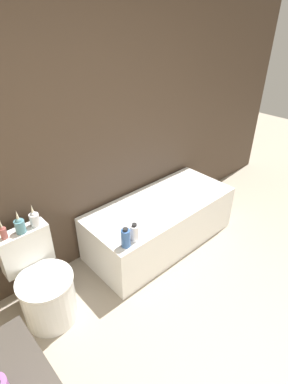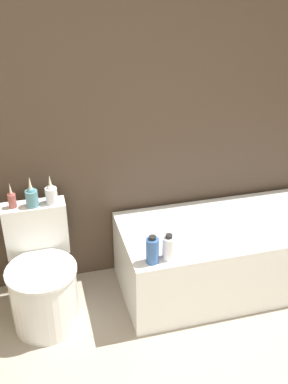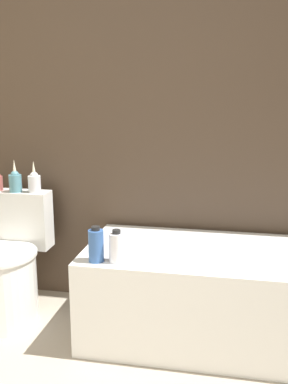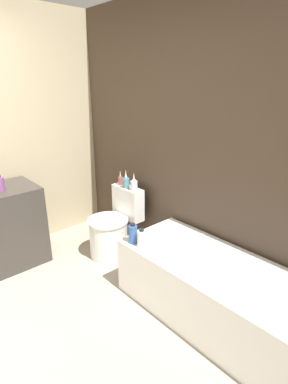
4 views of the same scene
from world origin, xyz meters
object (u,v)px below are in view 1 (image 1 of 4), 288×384
Objects in this scene: bathtub at (160,222)px; vase_bronze at (34,218)px; vase_silver at (20,225)px; vase_gold at (3,232)px; shampoo_bottle_tall at (126,238)px; toilet at (44,287)px; shampoo_bottle_short at (134,233)px.

vase_bronze reaches higher than bathtub.
vase_gold is at bearing 172.20° from vase_silver.
vase_silver is at bearing -174.45° from vase_bronze.
vase_silver is at bearing 145.03° from shampoo_bottle_tall.
vase_silver is 0.82m from shampoo_bottle_tall.
toilet is 3.64× the size of vase_silver.
vase_silver reaches higher than bathtub.
shampoo_bottle_tall is (0.65, -0.46, -0.21)m from vase_silver.
shampoo_bottle_tall is at bearing -31.46° from vase_gold.
vase_gold is (-0.12, 0.22, 0.50)m from toilet.
shampoo_bottle_short is (-0.58, -0.26, 0.33)m from bathtub.
toilet is 0.55m from vase_silver.
vase_silver is (0.12, -0.02, 0.01)m from vase_gold.
vase_silver reaches higher than vase_gold.
shampoo_bottle_tall reaches higher than bathtub.
vase_gold is 0.85× the size of vase_silver.
vase_bronze reaches higher than shampoo_bottle_short.
vase_gold is at bearing 152.15° from shampoo_bottle_short.
shampoo_bottle_short is (0.75, -0.24, 0.30)m from toilet.
vase_bronze is at bearing 138.67° from shampoo_bottle_tall.
shampoo_bottle_short is at bearing -155.83° from bathtub.
vase_bronze is at bearing 60.53° from toilet.
shampoo_bottle_short is at bearing -30.57° from vase_silver.
vase_bronze reaches higher than shampoo_bottle_tall.
shampoo_bottle_tall is (0.77, -0.47, -0.20)m from vase_gold.
vase_bronze is 0.74m from shampoo_bottle_tall.
vase_bronze reaches higher than toilet.
vase_bronze is (0.24, -0.00, 0.01)m from vase_gold.
vase_silver is 1.04× the size of vase_bronze.
bathtub is 1.34m from toilet.
toilet is 4.36× the size of shampoo_bottle_short.
shampoo_bottle_tall is at bearing -41.33° from vase_bronze.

